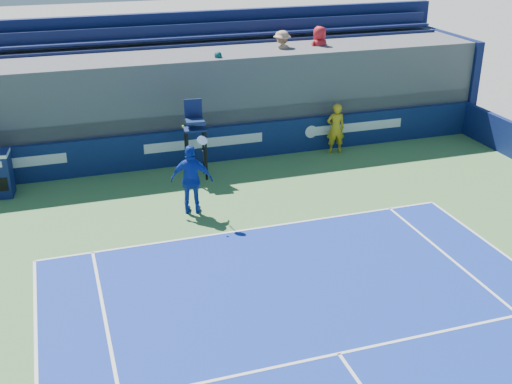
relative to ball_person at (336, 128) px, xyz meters
name	(u,v)px	position (x,y,z in m)	size (l,w,h in m)	color
ball_person	(336,128)	(0.00, 0.00, 0.00)	(0.64, 0.42, 1.75)	gold
back_hoarding	(204,145)	(-4.54, 0.49, -0.29)	(20.40, 0.21, 1.20)	#0D1D4E
umpire_chair	(195,131)	(-5.09, -0.69, 0.64)	(0.76, 0.76, 2.48)	black
tennis_player	(192,180)	(-5.78, -3.22, 0.11)	(1.24, 0.81, 2.57)	#1434AA
stadium_seating	(189,94)	(-4.53, 2.53, 0.95)	(21.00, 4.05, 4.40)	#4E4E53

